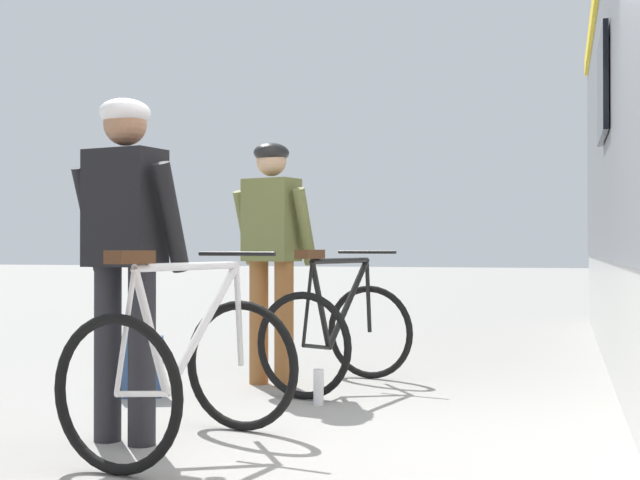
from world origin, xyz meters
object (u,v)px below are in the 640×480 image
Objects in this scene: cyclist_far_in_olive at (272,240)px; water_bottle_near_the_bikes at (319,387)px; backpack_on_platform at (141,367)px; cyclist_near_in_dark at (125,237)px; bicycle_far_black at (338,332)px; bicycle_near_white at (185,369)px.

cyclist_far_in_olive is 1.28m from water_bottle_near_the_bikes.
backpack_on_platform is 1.23m from water_bottle_near_the_bikes.
bicycle_far_black is at bearing 72.11° from cyclist_near_in_dark.
cyclist_near_in_dark and cyclist_far_in_olive have the same top height.
cyclist_near_in_dark reaches higher than bicycle_far_black.
bicycle_far_black is at bearing 82.69° from bicycle_near_white.
cyclist_near_in_dark is 1.49× the size of bicycle_near_white.
cyclist_near_in_dark is 1.00× the size of cyclist_far_in_olive.
bicycle_far_black is (0.62, 1.93, -0.65)m from cyclist_near_in_dark.
cyclist_near_in_dark is 7.77× the size of water_bottle_near_the_bikes.
cyclist_far_in_olive is 7.77× the size of water_bottle_near_the_bikes.
bicycle_near_white is 2.97× the size of backpack_on_platform.
backpack_on_platform is (-0.93, 1.32, -0.20)m from bicycle_near_white.
backpack_on_platform is (-0.57, 1.25, -0.85)m from cyclist_near_in_dark.
cyclist_near_in_dark is at bearing -117.47° from water_bottle_near_the_bikes.
bicycle_near_white is at bearing -102.44° from water_bottle_near_the_bikes.
bicycle_far_black is 0.72m from water_bottle_near_the_bikes.
bicycle_far_black is 3.00× the size of backpack_on_platform.
cyclist_far_in_olive reaches higher than water_bottle_near_the_bikes.
cyclist_far_in_olive is 2.13m from bicycle_near_white.
cyclist_near_in_dark is 1.62m from backpack_on_platform.
cyclist_near_in_dark is 1.47× the size of bicycle_far_black.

